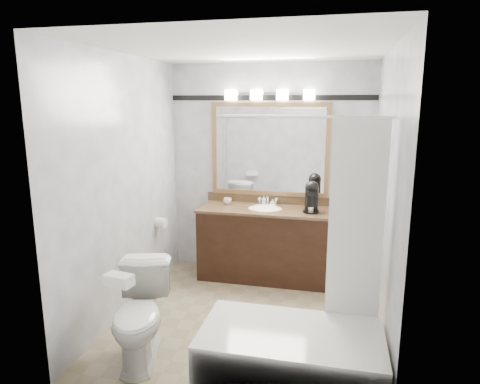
% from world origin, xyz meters
% --- Properties ---
extents(room, '(2.42, 2.62, 2.52)m').
position_xyz_m(room, '(0.00, 0.00, 1.25)').
color(room, gray).
rests_on(room, ground).
extents(vanity, '(1.53, 0.58, 0.97)m').
position_xyz_m(vanity, '(0.00, 1.02, 0.44)').
color(vanity, black).
rests_on(vanity, ground).
extents(mirror, '(1.40, 0.04, 1.10)m').
position_xyz_m(mirror, '(0.00, 1.28, 1.50)').
color(mirror, '#9A6D45').
rests_on(mirror, room).
extents(vanity_light_bar, '(1.02, 0.14, 0.12)m').
position_xyz_m(vanity_light_bar, '(0.00, 1.23, 2.13)').
color(vanity_light_bar, silver).
rests_on(vanity_light_bar, room).
extents(accent_stripe, '(2.40, 0.01, 0.06)m').
position_xyz_m(accent_stripe, '(0.00, 1.29, 2.10)').
color(accent_stripe, black).
rests_on(accent_stripe, room).
extents(bathtub, '(1.30, 0.75, 1.96)m').
position_xyz_m(bathtub, '(0.55, -0.90, 0.28)').
color(bathtub, white).
rests_on(bathtub, ground).
extents(tp_roll, '(0.11, 0.12, 0.12)m').
position_xyz_m(tp_roll, '(-1.14, 0.66, 0.70)').
color(tp_roll, white).
rests_on(tp_roll, room).
extents(toilet, '(0.61, 0.84, 0.77)m').
position_xyz_m(toilet, '(-0.69, -0.82, 0.38)').
color(toilet, white).
rests_on(toilet, ground).
extents(tissue_box, '(0.22, 0.14, 0.08)m').
position_xyz_m(tissue_box, '(-0.69, -1.12, 0.81)').
color(tissue_box, white).
rests_on(tissue_box, toilet).
extents(coffee_maker, '(0.18, 0.23, 0.35)m').
position_xyz_m(coffee_maker, '(0.53, 1.00, 1.03)').
color(coffee_maker, black).
rests_on(coffee_maker, vanity).
extents(cup_left, '(0.12, 0.12, 0.07)m').
position_xyz_m(cup_left, '(-0.47, 1.12, 0.89)').
color(cup_left, white).
rests_on(cup_left, vanity).
extents(soap_bottle_a, '(0.06, 0.06, 0.10)m').
position_xyz_m(soap_bottle_a, '(-0.05, 1.20, 0.90)').
color(soap_bottle_a, white).
rests_on(soap_bottle_a, vanity).
extents(soap_bottle_b, '(0.08, 0.08, 0.08)m').
position_xyz_m(soap_bottle_b, '(0.07, 1.16, 0.89)').
color(soap_bottle_b, white).
rests_on(soap_bottle_b, vanity).
extents(soap_bar, '(0.07, 0.05, 0.02)m').
position_xyz_m(soap_bar, '(0.06, 1.13, 0.86)').
color(soap_bar, beige).
rests_on(soap_bar, vanity).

